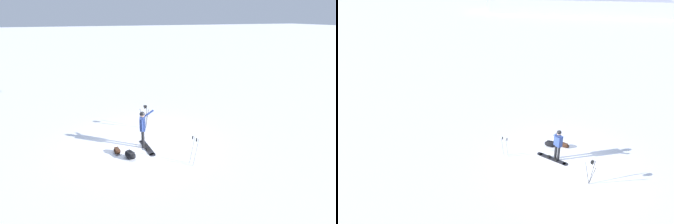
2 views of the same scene
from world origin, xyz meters
TOP-DOWN VIEW (x-y plane):
  - ground_plane at (0.00, 0.00)m, footprint 300.00×300.00m
  - snowboarder at (-0.59, -0.02)m, footprint 0.46×0.77m
  - snowboard at (-0.77, -0.15)m, footprint 1.82×0.36m
  - gear_bag_large at (-0.81, 1.28)m, footprint 0.56×0.34m
  - camera_tripod at (1.58, -0.75)m, footprint 0.56×0.48m
  - gear_bag_small at (-1.49, 0.82)m, footprint 0.75×0.59m
  - ski_poles at (-2.88, -1.60)m, footprint 0.31×0.31m

SIDE VIEW (x-z plane):
  - ground_plane at x=0.00m, z-range 0.00..0.00m
  - snowboard at x=-0.77m, z-range -0.03..0.07m
  - gear_bag_large at x=-0.81m, z-range 0.01..0.26m
  - gear_bag_small at x=-1.49m, z-range 0.01..0.35m
  - ski_poles at x=-2.88m, z-range 0.20..1.43m
  - camera_tripod at x=1.58m, z-range 0.29..1.63m
  - snowboarder at x=-0.59m, z-range 0.20..2.02m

